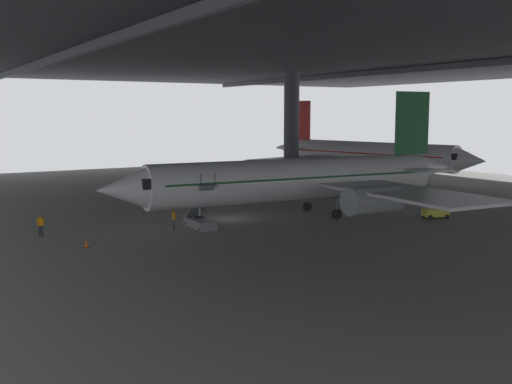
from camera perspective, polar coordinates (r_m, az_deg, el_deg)
ground_plane at (r=53.17m, az=-2.39°, el=-2.67°), size 110.00×110.00×0.00m
hangar_structure at (r=60.61m, az=9.28°, el=13.31°), size 121.00×99.00×16.27m
airplane_main at (r=54.43m, az=4.42°, el=1.22°), size 35.42×36.64×11.46m
boarding_stairs at (r=49.75m, az=-5.27°, el=-2.54°), size 4.29×1.76×4.66m
crew_worker_near_nose at (r=48.69m, az=-19.71°, el=-2.88°), size 0.31×0.53×1.70m
crew_worker_by_stairs at (r=48.74m, az=-7.81°, el=-2.47°), size 0.54×0.30×1.74m
airplane_distant at (r=88.96m, az=10.23°, el=3.52°), size 35.70×35.07×11.30m
traffic_cone_orange at (r=43.93m, az=-15.78°, el=-4.71°), size 0.36×0.36×0.60m
baggage_tug at (r=56.21m, az=16.64°, el=-1.88°), size 1.90×2.48×0.90m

